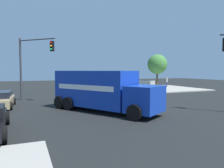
{
  "coord_description": "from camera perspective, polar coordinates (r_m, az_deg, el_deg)",
  "views": [
    {
      "loc": [
        7.74,
        15.93,
        3.03
      ],
      "look_at": [
        1.69,
        1.42,
        2.02
      ],
      "focal_mm": 33.8,
      "sensor_mm": 36.0,
      "label": 1
    }
  ],
  "objects": [
    {
      "name": "ground_plane",
      "position": [
        17.97,
        3.23,
        -6.02
      ],
      "size": [
        100.0,
        100.0,
        0.0
      ],
      "primitive_type": "plane",
      "color": "black"
    },
    {
      "name": "shade_tree_near",
      "position": [
        38.55,
        12.16,
        5.22
      ],
      "size": [
        3.51,
        3.51,
        5.74
      ],
      "color": "brown",
      "rests_on": "sidewalk_corner_near"
    },
    {
      "name": "pedestrian_near_corner",
      "position": [
        38.65,
        14.63,
        0.66
      ],
      "size": [
        0.37,
        0.46,
        1.63
      ],
      "color": "navy",
      "rests_on": "sidewalk_corner_near"
    },
    {
      "name": "delivery_truck",
      "position": [
        15.69,
        -2.88,
        -1.68
      ],
      "size": [
        6.51,
        8.51,
        3.01
      ],
      "color": "#1438AD",
      "rests_on": "ground"
    },
    {
      "name": "sedan_tan",
      "position": [
        19.47,
        -27.98,
        -3.83
      ],
      "size": [
        2.18,
        4.37,
        1.31
      ],
      "color": "tan",
      "rests_on": "ground"
    },
    {
      "name": "sidewalk_corner_near",
      "position": [
        35.44,
        12.87,
        -1.19
      ],
      "size": [
        11.58,
        11.58,
        0.14
      ],
      "primitive_type": "cube",
      "color": "#9E998E",
      "rests_on": "ground"
    },
    {
      "name": "picket_fence_run",
      "position": [
        40.03,
        8.27,
        0.2
      ],
      "size": [
        5.5,
        0.05,
        0.95
      ],
      "color": "white",
      "rests_on": "sidewalk_corner_near"
    },
    {
      "name": "traffic_light_secondary",
      "position": [
        22.55,
        -21.14,
        6.24
      ],
      "size": [
        3.2,
        3.17,
        6.29
      ],
      "color": "#38383D",
      "rests_on": "ground"
    }
  ]
}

